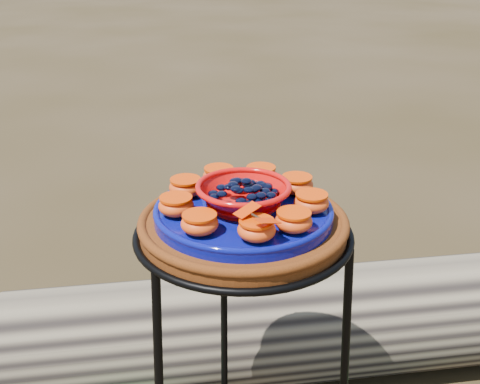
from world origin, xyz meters
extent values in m
cylinder|color=#3C1C07|center=(0.00, 0.00, 0.72)|extent=(0.38, 0.38, 0.03)
cylinder|color=#000454|center=(0.00, 0.00, 0.74)|extent=(0.32, 0.32, 0.02)
ellipsoid|color=#D64208|center=(-0.01, -0.12, 0.77)|extent=(0.06, 0.06, 0.03)
ellipsoid|color=#D64208|center=(0.06, -0.10, 0.77)|extent=(0.06, 0.06, 0.03)
ellipsoid|color=#D64208|center=(0.11, -0.04, 0.77)|extent=(0.06, 0.06, 0.03)
ellipsoid|color=#D64208|center=(0.11, 0.04, 0.77)|extent=(0.06, 0.06, 0.03)
ellipsoid|color=#D64208|center=(0.06, 0.11, 0.77)|extent=(0.06, 0.06, 0.03)
ellipsoid|color=#D64208|center=(-0.02, 0.12, 0.77)|extent=(0.06, 0.06, 0.03)
ellipsoid|color=#D64208|center=(-0.09, 0.08, 0.77)|extent=(0.06, 0.06, 0.03)
ellipsoid|color=#D64208|center=(-0.12, 0.00, 0.77)|extent=(0.06, 0.06, 0.03)
ellipsoid|color=#D64208|center=(-0.09, -0.08, 0.77)|extent=(0.06, 0.06, 0.03)
ellipsoid|color=#134217|center=(-0.26, 0.50, 0.07)|extent=(0.27, 0.27, 0.13)
camera|label=1|loc=(-0.21, -0.96, 1.21)|focal=45.00mm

